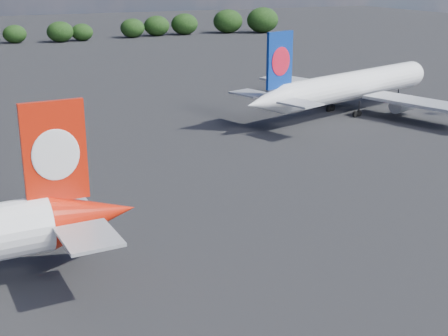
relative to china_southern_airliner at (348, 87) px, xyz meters
name	(u,v)px	position (x,y,z in m)	size (l,w,h in m)	color
china_southern_airliner	(348,87)	(0.00, 0.00, 0.00)	(42.97, 41.23, 14.31)	white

